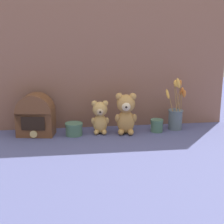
{
  "coord_description": "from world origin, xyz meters",
  "views": [
    {
      "loc": [
        -0.25,
        -1.87,
        0.62
      ],
      "look_at": [
        0.0,
        0.02,
        0.13
      ],
      "focal_mm": 55.0,
      "sensor_mm": 36.0,
      "label": 1
    }
  ],
  "objects_px": {
    "flower_vase": "(176,115)",
    "decorative_tin_short": "(157,125)",
    "teddy_bear_large": "(126,113)",
    "teddy_bear_medium": "(100,116)",
    "vintage_radio": "(36,116)",
    "decorative_tin_tall": "(74,129)"
  },
  "relations": [
    {
      "from": "flower_vase",
      "to": "decorative_tin_short",
      "type": "relative_size",
      "value": 4.26
    },
    {
      "from": "teddy_bear_large",
      "to": "teddy_bear_medium",
      "type": "distance_m",
      "value": 0.15
    },
    {
      "from": "teddy_bear_medium",
      "to": "vintage_radio",
      "type": "height_order",
      "value": "vintage_radio"
    },
    {
      "from": "teddy_bear_large",
      "to": "decorative_tin_tall",
      "type": "xyz_separation_m",
      "value": [
        -0.3,
        0.01,
        -0.09
      ]
    },
    {
      "from": "decorative_tin_short",
      "to": "vintage_radio",
      "type": "bearing_deg",
      "value": 177.74
    },
    {
      "from": "vintage_radio",
      "to": "decorative_tin_short",
      "type": "xyz_separation_m",
      "value": [
        0.7,
        -0.03,
        -0.07
      ]
    },
    {
      "from": "teddy_bear_large",
      "to": "decorative_tin_tall",
      "type": "bearing_deg",
      "value": 178.43
    },
    {
      "from": "teddy_bear_large",
      "to": "decorative_tin_short",
      "type": "bearing_deg",
      "value": 3.51
    },
    {
      "from": "teddy_bear_large",
      "to": "decorative_tin_tall",
      "type": "distance_m",
      "value": 0.31
    },
    {
      "from": "teddy_bear_large",
      "to": "flower_vase",
      "type": "relative_size",
      "value": 0.75
    },
    {
      "from": "teddy_bear_large",
      "to": "decorative_tin_short",
      "type": "relative_size",
      "value": 3.18
    },
    {
      "from": "flower_vase",
      "to": "decorative_tin_tall",
      "type": "height_order",
      "value": "flower_vase"
    },
    {
      "from": "flower_vase",
      "to": "decorative_tin_tall",
      "type": "bearing_deg",
      "value": -176.76
    },
    {
      "from": "teddy_bear_large",
      "to": "teddy_bear_medium",
      "type": "bearing_deg",
      "value": 170.92
    },
    {
      "from": "flower_vase",
      "to": "decorative_tin_tall",
      "type": "relative_size",
      "value": 3.18
    },
    {
      "from": "teddy_bear_medium",
      "to": "vintage_radio",
      "type": "distance_m",
      "value": 0.37
    },
    {
      "from": "vintage_radio",
      "to": "decorative_tin_short",
      "type": "relative_size",
      "value": 3.2
    },
    {
      "from": "teddy_bear_medium",
      "to": "decorative_tin_short",
      "type": "height_order",
      "value": "teddy_bear_medium"
    },
    {
      "from": "teddy_bear_medium",
      "to": "decorative_tin_short",
      "type": "distance_m",
      "value": 0.34
    },
    {
      "from": "teddy_bear_large",
      "to": "flower_vase",
      "type": "bearing_deg",
      "value": 7.82
    },
    {
      "from": "teddy_bear_large",
      "to": "flower_vase",
      "type": "xyz_separation_m",
      "value": [
        0.31,
        0.04,
        -0.03
      ]
    },
    {
      "from": "teddy_bear_large",
      "to": "vintage_radio",
      "type": "relative_size",
      "value": 0.99
    }
  ]
}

